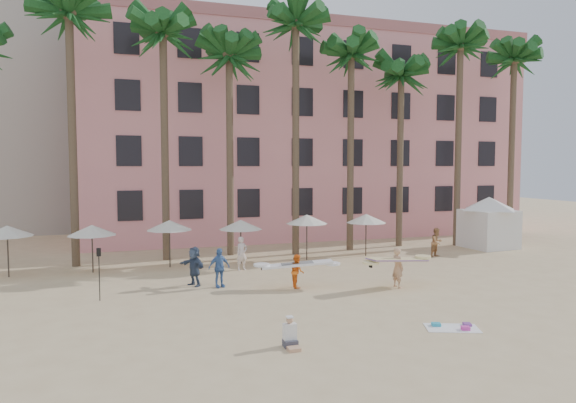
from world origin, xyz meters
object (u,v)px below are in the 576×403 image
Objects in this scene: cabana at (489,218)px; carrier_white at (297,269)px; pink_hotel at (297,138)px; carrier_yellow at (398,265)px.

cabana is 17.72m from carrier_white.
pink_hotel reaches higher than carrier_white.
pink_hotel is 22.34m from carrier_white.
carrier_white is (-6.79, -20.05, -7.14)m from pink_hotel.
carrier_white is at bearing 162.54° from carrier_yellow.
carrier_yellow is 4.65m from carrier_white.
pink_hotel reaches higher than cabana.
cabana is (9.45, -13.07, -5.93)m from pink_hotel.
carrier_white is at bearing -156.74° from cabana.
carrier_white is at bearing -108.71° from pink_hotel.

